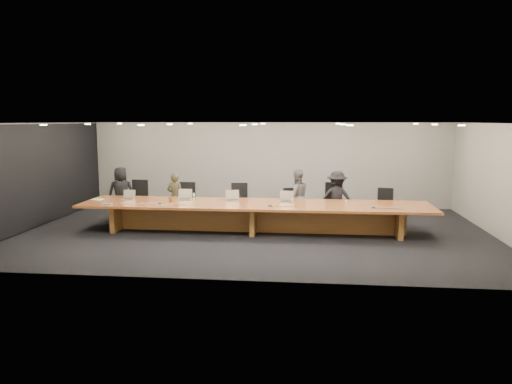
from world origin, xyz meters
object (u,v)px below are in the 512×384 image
water_bottle (194,197)px  mic_center (270,205)px  chair_mid_right (292,206)px  conference_table (255,212)px  laptop_b (184,194)px  laptop_a (128,195)px  laptop_c (233,195)px  chair_right (335,203)px  paper_cup_far (347,202)px  chair_mid_left (240,202)px  person_a (121,193)px  mic_right (374,207)px  mic_left (160,203)px  amber_mug (170,200)px  av_box (107,204)px  chair_left (185,201)px  person_c (297,197)px  laptop_d (286,196)px  paper_cup_near (292,200)px  chair_far_left (137,200)px  person_d (337,198)px  chair_far_right (384,206)px

water_bottle → mic_center: 2.21m
chair_mid_right → mic_center: 1.69m
conference_table → laptop_b: 2.01m
laptop_a → laptop_c: size_ratio=0.89×
chair_right → laptop_a: (-5.60, -0.98, 0.29)m
conference_table → paper_cup_far: bearing=4.9°
laptop_a → mic_center: (3.92, -0.68, -0.11)m
chair_mid_left → person_a: person_a is taller
paper_cup_far → mic_right: bearing=-44.1°
laptop_c → mic_left: laptop_c is taller
conference_table → person_a: (-4.04, 1.21, 0.25)m
chair_right → amber_mug: bearing=-169.9°
chair_mid_left → av_box: size_ratio=5.01×
laptop_b → laptop_c: bearing=-5.5°
person_a → mic_left: (1.65, -1.60, -0.01)m
chair_left → laptop_c: (1.54, -0.87, 0.33)m
person_a → laptop_c: size_ratio=4.30×
person_c → mic_right: bearing=119.4°
laptop_d → av_box: (-4.49, -0.96, -0.13)m
laptop_b → paper_cup_far: 4.30m
chair_left → av_box: bearing=-122.2°
chair_left → av_box: 2.41m
person_a → mic_center: (4.47, -1.61, -0.01)m
laptop_c → amber_mug: bearing=176.5°
person_a → paper_cup_near: (5.00, -0.85, 0.02)m
chair_right → laptop_c: chair_right is taller
laptop_b → conference_table: bearing=-15.6°
laptop_d → paper_cup_far: bearing=-1.5°
chair_right → laptop_a: chair_right is taller
chair_far_left → person_a: (-0.44, -0.06, 0.19)m
chair_right → laptop_d: chair_right is taller
paper_cup_far → chair_left: bearing=167.2°
water_bottle → mic_right: water_bottle is taller
person_a → person_d: person_a is taller
chair_mid_left → paper_cup_far: 3.08m
person_d → person_c: bearing=4.1°
chair_far_left → mic_right: (6.57, -1.67, 0.18)m
chair_mid_right → laptop_d: bearing=-117.9°
chair_mid_right → chair_right: size_ratio=0.86×
person_a → mic_center: 4.76m
person_c → chair_mid_left: bearing=-22.5°
chair_far_left → laptop_b: bearing=-22.2°
person_c → laptop_d: 0.89m
chair_mid_left → mic_center: chair_mid_left is taller
conference_table → av_box: (-3.70, -0.62, 0.25)m
chair_mid_right → laptop_d: size_ratio=2.75×
mic_left → mic_right: 5.36m
chair_far_right → chair_left: bearing=-163.1°
chair_left → chair_mid_right: chair_left is taller
person_d → laptop_c: (-2.77, -0.79, 0.14)m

